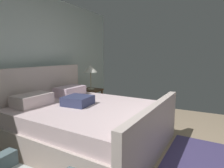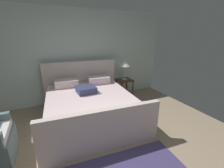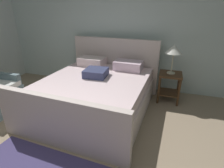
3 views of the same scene
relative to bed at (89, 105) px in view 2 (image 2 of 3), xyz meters
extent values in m
cube|color=silver|center=(-0.06, 1.28, 0.93)|extent=(5.60, 0.12, 2.56)
cube|color=beige|center=(0.00, -0.05, -0.15)|extent=(1.97, 2.15, 0.40)
cube|color=beige|center=(0.06, 1.02, 0.25)|extent=(1.99, 0.21, 1.19)
cube|color=beige|center=(-0.06, -1.13, 0.04)|extent=(1.99, 0.21, 0.78)
cube|color=silver|center=(0.00, -0.05, 0.16)|extent=(1.89, 2.09, 0.22)
cube|color=silver|center=(-0.38, 0.72, 0.36)|extent=(0.58, 0.39, 0.18)
cube|color=silver|center=(0.46, 0.67, 0.36)|extent=(0.58, 0.39, 0.18)
cube|color=navy|center=(-0.03, 0.10, 0.34)|extent=(0.42, 0.42, 0.14)
cube|color=#472E19|center=(1.31, 0.75, 0.23)|extent=(0.44, 0.44, 0.04)
cube|color=#472E19|center=(1.31, 0.75, -0.17)|extent=(0.40, 0.40, 0.02)
cylinder|color=#472E19|center=(1.12, 0.56, -0.07)|extent=(0.04, 0.04, 0.56)
cylinder|color=#472E19|center=(1.50, 0.56, -0.07)|extent=(0.04, 0.04, 0.56)
cylinder|color=#472E19|center=(1.12, 0.94, -0.07)|extent=(0.04, 0.04, 0.56)
cylinder|color=#472E19|center=(1.50, 0.94, -0.07)|extent=(0.04, 0.04, 0.56)
cylinder|color=#B7B293|center=(1.31, 0.75, 0.26)|extent=(0.16, 0.16, 0.02)
cylinder|color=#B7B293|center=(1.31, 0.75, 0.47)|extent=(0.02, 0.02, 0.39)
cone|color=white|center=(1.31, 0.75, 0.74)|extent=(0.32, 0.32, 0.16)
camera|label=1|loc=(-2.36, -1.71, 1.05)|focal=30.21mm
camera|label=2|loc=(-0.75, -3.02, 1.49)|focal=23.73mm
camera|label=3|loc=(1.20, -2.75, 1.44)|focal=28.23mm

